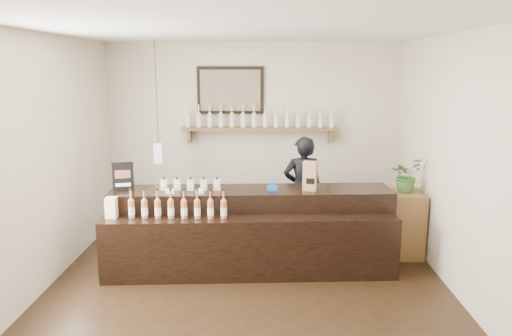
{
  "coord_description": "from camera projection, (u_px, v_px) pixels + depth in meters",
  "views": [
    {
      "loc": [
        0.19,
        -5.23,
        2.43
      ],
      "look_at": [
        0.08,
        0.7,
        1.23
      ],
      "focal_mm": 35.0,
      "sensor_mm": 36.0,
      "label": 1
    }
  ],
  "objects": [
    {
      "name": "paper_bag",
      "position": [
        310.0,
        176.0,
        6.03
      ],
      "size": [
        0.19,
        0.16,
        0.35
      ],
      "color": "olive",
      "rests_on": "counter"
    },
    {
      "name": "tape_dispenser",
      "position": [
        272.0,
        187.0,
        6.03
      ],
      "size": [
        0.13,
        0.06,
        0.11
      ],
      "color": "#16599E",
      "rests_on": "counter"
    },
    {
      "name": "side_cabinet",
      "position": [
        403.0,
        223.0,
        6.53
      ],
      "size": [
        0.45,
        0.6,
        0.85
      ],
      "color": "brown",
      "rests_on": "ground"
    },
    {
      "name": "ground",
      "position": [
        248.0,
        287.0,
        5.62
      ],
      "size": [
        5.0,
        5.0,
        0.0
      ],
      "primitive_type": "plane",
      "color": "black",
      "rests_on": "ground"
    },
    {
      "name": "potted_plant",
      "position": [
        406.0,
        175.0,
        6.4
      ],
      "size": [
        0.53,
        0.52,
        0.44
      ],
      "primitive_type": "imported",
      "rotation": [
        0.0,
        0.0,
        0.66
      ],
      "color": "#3B6B2A",
      "rests_on": "side_cabinet"
    },
    {
      "name": "room_shell",
      "position": [
        248.0,
        137.0,
        5.28
      ],
      "size": [
        5.0,
        5.0,
        5.0
      ],
      "color": "beige",
      "rests_on": "ground"
    },
    {
      "name": "counter",
      "position": [
        250.0,
        232.0,
        6.09
      ],
      "size": [
        3.46,
        1.11,
        1.12
      ],
      "color": "black",
      "rests_on": "ground"
    },
    {
      "name": "promo_sign",
      "position": [
        123.0,
        177.0,
        6.01
      ],
      "size": [
        0.25,
        0.08,
        0.35
      ],
      "color": "black",
      "rests_on": "counter"
    },
    {
      "name": "shopkeeper",
      "position": [
        303.0,
        183.0,
        6.95
      ],
      "size": [
        0.66,
        0.48,
        1.7
      ],
      "primitive_type": "imported",
      "rotation": [
        0.0,
        0.0,
        3.26
      ],
      "color": "black",
      "rests_on": "ground"
    },
    {
      "name": "back_wall_decor",
      "position": [
        244.0,
        112.0,
        7.6
      ],
      "size": [
        2.66,
        0.96,
        1.69
      ],
      "color": "brown",
      "rests_on": "ground"
    }
  ]
}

